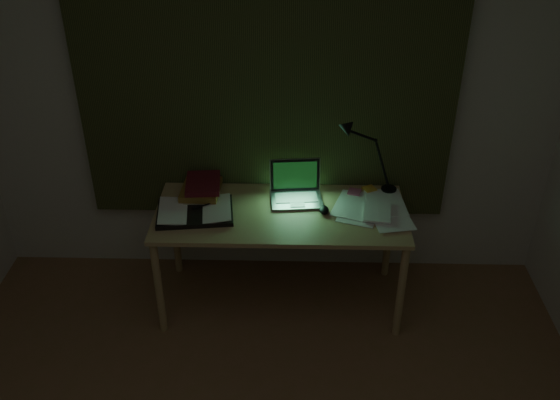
{
  "coord_description": "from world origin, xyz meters",
  "views": [
    {
      "loc": [
        0.17,
        -1.41,
        2.63
      ],
      "look_at": [
        0.09,
        1.48,
        0.82
      ],
      "focal_mm": 40.0,
      "sensor_mm": 36.0,
      "label": 1
    }
  ],
  "objects_px": {
    "open_textbook": "(195,211)",
    "desk_lamp": "(393,154)",
    "desk": "(281,258)",
    "laptop": "(297,186)",
    "book_stack": "(203,188)",
    "loose_papers": "(368,211)"
  },
  "relations": [
    {
      "from": "open_textbook",
      "to": "loose_papers",
      "type": "xyz_separation_m",
      "value": [
        1.0,
        0.04,
        -0.01
      ]
    },
    {
      "from": "open_textbook",
      "to": "book_stack",
      "type": "xyz_separation_m",
      "value": [
        0.02,
        0.2,
        0.03
      ]
    },
    {
      "from": "laptop",
      "to": "desk_lamp",
      "type": "relative_size",
      "value": 0.67
    },
    {
      "from": "desk",
      "to": "loose_papers",
      "type": "xyz_separation_m",
      "value": [
        0.51,
        0.01,
        0.34
      ]
    },
    {
      "from": "loose_papers",
      "to": "desk_lamp",
      "type": "relative_size",
      "value": 0.73
    },
    {
      "from": "open_textbook",
      "to": "desk_lamp",
      "type": "relative_size",
      "value": 0.85
    },
    {
      "from": "desk",
      "to": "laptop",
      "type": "relative_size",
      "value": 4.25
    },
    {
      "from": "loose_papers",
      "to": "open_textbook",
      "type": "bearing_deg",
      "value": -177.52
    },
    {
      "from": "laptop",
      "to": "desk_lamp",
      "type": "xyz_separation_m",
      "value": [
        0.56,
        0.14,
        0.14
      ]
    },
    {
      "from": "desk",
      "to": "book_stack",
      "type": "relative_size",
      "value": 5.47
    },
    {
      "from": "open_textbook",
      "to": "loose_papers",
      "type": "distance_m",
      "value": 1.0
    },
    {
      "from": "open_textbook",
      "to": "desk_lamp",
      "type": "xyz_separation_m",
      "value": [
        1.15,
        0.29,
        0.24
      ]
    },
    {
      "from": "laptop",
      "to": "book_stack",
      "type": "xyz_separation_m",
      "value": [
        -0.56,
        0.05,
        -0.06
      ]
    },
    {
      "from": "book_stack",
      "to": "desk_lamp",
      "type": "height_order",
      "value": "desk_lamp"
    },
    {
      "from": "book_stack",
      "to": "open_textbook",
      "type": "bearing_deg",
      "value": -96.23
    },
    {
      "from": "desk",
      "to": "laptop",
      "type": "bearing_deg",
      "value": 52.03
    },
    {
      "from": "book_stack",
      "to": "desk_lamp",
      "type": "distance_m",
      "value": 1.14
    },
    {
      "from": "loose_papers",
      "to": "desk_lamp",
      "type": "height_order",
      "value": "desk_lamp"
    },
    {
      "from": "book_stack",
      "to": "loose_papers",
      "type": "bearing_deg",
      "value": -8.96
    },
    {
      "from": "desk",
      "to": "book_stack",
      "type": "xyz_separation_m",
      "value": [
        -0.47,
        0.17,
        0.38
      ]
    },
    {
      "from": "laptop",
      "to": "open_textbook",
      "type": "relative_size",
      "value": 0.79
    },
    {
      "from": "desk",
      "to": "open_textbook",
      "type": "bearing_deg",
      "value": -176.29
    }
  ]
}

